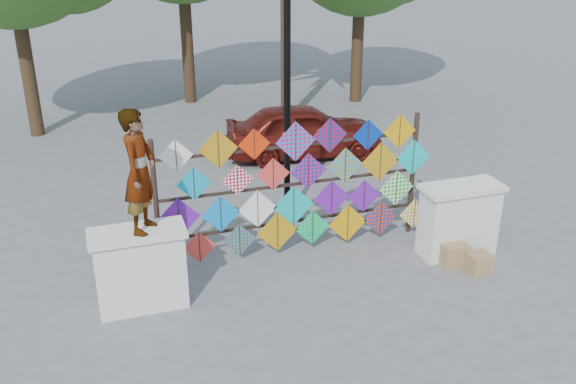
% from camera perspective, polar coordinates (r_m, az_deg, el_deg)
% --- Properties ---
extents(ground, '(80.00, 80.00, 0.00)m').
position_cam_1_polar(ground, '(10.80, 1.68, -7.03)').
color(ground, slate).
rests_on(ground, ground).
extents(parapet_left, '(1.40, 0.65, 1.28)m').
position_cam_1_polar(parapet_left, '(9.83, -12.97, -6.64)').
color(parapet_left, silver).
rests_on(parapet_left, ground).
extents(parapet_right, '(1.40, 0.65, 1.28)m').
position_cam_1_polar(parapet_right, '(11.44, 14.93, -2.35)').
color(parapet_right, silver).
rests_on(parapet_right, ground).
extents(kite_rack, '(4.94, 0.24, 2.39)m').
position_cam_1_polar(kite_rack, '(10.91, 1.08, 0.36)').
color(kite_rack, black).
rests_on(kite_rack, ground).
extents(vendor_woman, '(0.69, 0.79, 1.82)m').
position_cam_1_polar(vendor_woman, '(9.18, -13.07, 1.80)').
color(vendor_woman, '#99999E').
rests_on(vendor_woman, parapet_left).
extents(sedan, '(3.94, 1.95, 1.29)m').
position_cam_1_polar(sedan, '(15.62, 1.40, 5.50)').
color(sedan, '#611610').
rests_on(sedan, ground).
extents(lamppost, '(0.28, 0.28, 4.46)m').
position_cam_1_polar(lamppost, '(11.63, -0.09, 9.62)').
color(lamppost, black).
rests_on(lamppost, ground).
extents(cardboard_box_near, '(0.44, 0.39, 0.39)m').
position_cam_1_polar(cardboard_box_near, '(11.26, 14.42, -5.32)').
color(cardboard_box_near, '#9A814A').
rests_on(cardboard_box_near, ground).
extents(cardboard_box_far, '(0.38, 0.35, 0.32)m').
position_cam_1_polar(cardboard_box_far, '(11.17, 16.62, -6.06)').
color(cardboard_box_far, '#9A814A').
rests_on(cardboard_box_far, ground).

